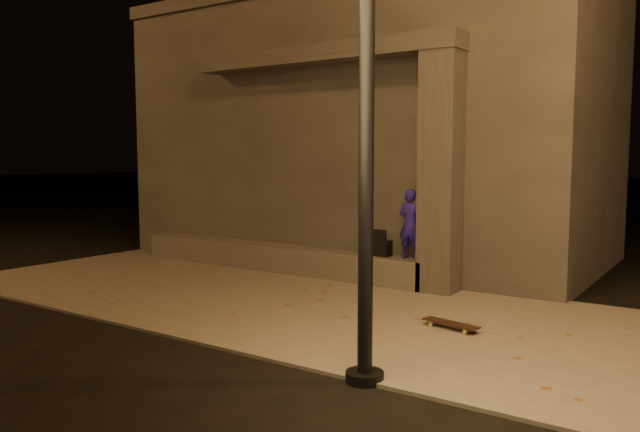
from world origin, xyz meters
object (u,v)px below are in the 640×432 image
Objects in this scene: column at (441,173)px; skateboarder at (410,224)px; backpack at (381,247)px; skateboard at (451,324)px.

skateboarder is (-0.50, 0.00, -0.80)m from column.
skateboarder is at bearing 180.00° from column.
column is 3.28× the size of skateboarder.
skateboarder reaches higher than backpack.
column is at bearing 179.93° from skateboarder.
column is 1.57m from backpack.
column is 0.94m from skateboarder.
skateboarder is at bearing 139.12° from skateboard.
column reaches higher than backpack.
column reaches higher than skateboard.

